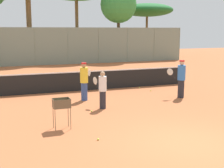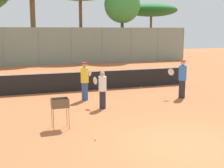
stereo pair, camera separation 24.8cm
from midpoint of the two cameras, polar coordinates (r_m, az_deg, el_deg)
The scene contains 15 objects.
ground_plane at distance 9.39m, azimuth 13.88°, elevation -10.70°, with size 80.00×80.00×0.00m, color #B26038.
tennis_net at distance 17.11m, azimuth -2.50°, elevation 0.78°, with size 11.22×0.10×1.07m.
back_fence at distance 29.99m, azimuth -10.09°, elevation 6.82°, with size 27.92×0.08×3.50m.
tree_2 at distance 33.62m, azimuth 2.11°, elevation 14.23°, with size 3.79×3.79×7.75m.
tree_3 at distance 39.60m, azimuth 7.37°, elevation 13.24°, with size 6.37×6.37×6.47m.
player_white_outfit at distance 14.53m, azimuth -4.51°, elevation 0.59°, with size 0.70×0.73×1.77m.
player_red_cap at distance 12.96m, azimuth -1.23°, elevation -1.01°, with size 0.42×0.84×1.57m.
player_yellow_shirt at distance 15.39m, azimuth 13.17°, elevation 0.98°, with size 0.89×0.49×1.83m.
ball_cart at distance 10.47m, azimuth -8.81°, elevation -3.88°, with size 0.56×0.41×1.02m.
tennis_ball_0 at distance 17.71m, azimuth 5.76°, elevation -0.67°, with size 0.07×0.07×0.07m, color #D1E54C.
tennis_ball_1 at distance 17.90m, azimuth 13.33°, elevation -0.77°, with size 0.07×0.07×0.07m, color #D1E54C.
tennis_ball_2 at distance 9.46m, azimuth -2.27°, elevation -10.04°, with size 0.07×0.07×0.07m, color #D1E54C.
tennis_ball_3 at distance 16.86m, azimuth 7.78°, elevation -1.25°, with size 0.07×0.07×0.07m, color #D1E54C.
tennis_ball_5 at distance 12.59m, azimuth -3.27°, elevation -4.97°, with size 0.07×0.07×0.07m, color #D1E54C.
parked_car at distance 34.81m, azimuth -11.38°, elevation 5.39°, with size 4.20×1.70×1.60m.
Camera 2 is at (-4.82, -7.34, 3.25)m, focal length 50.00 mm.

